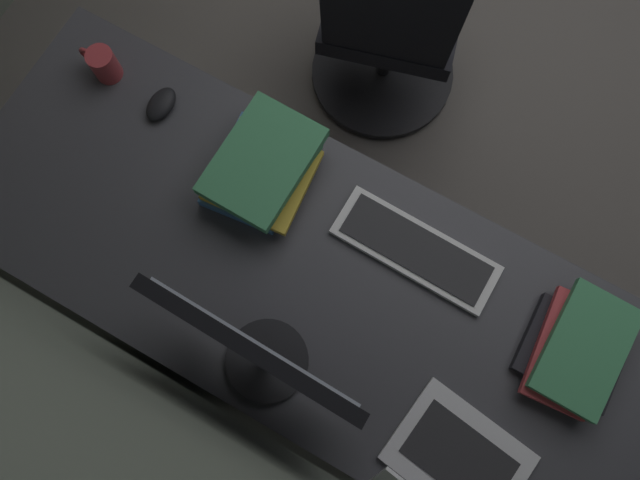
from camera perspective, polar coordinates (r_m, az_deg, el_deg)
desk at (r=1.57m, az=-0.90°, el=-4.13°), size 1.89×0.71×0.73m
drawer_pedestal at (r=1.90m, az=-6.67°, el=-3.38°), size 0.40×0.51×0.69m
monitor_primary at (r=1.24m, az=-5.89°, el=-10.63°), size 0.47×0.20×0.42m
keyboard_main at (r=1.52m, az=9.02°, el=-0.91°), size 0.42×0.15×0.02m
mouse_main at (r=1.69m, az=-14.76°, el=12.28°), size 0.06×0.10×0.03m
book_stack_near at (r=1.53m, az=-5.58°, el=6.71°), size 0.27×0.31×0.11m
book_stack_far at (r=1.56m, az=23.02°, el=-9.64°), size 0.23×0.31×0.07m
coffee_mug at (r=1.75m, az=-19.77°, el=15.37°), size 0.11×0.07×0.09m
office_chair at (r=2.11m, az=6.63°, el=19.32°), size 0.56×0.60×0.97m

